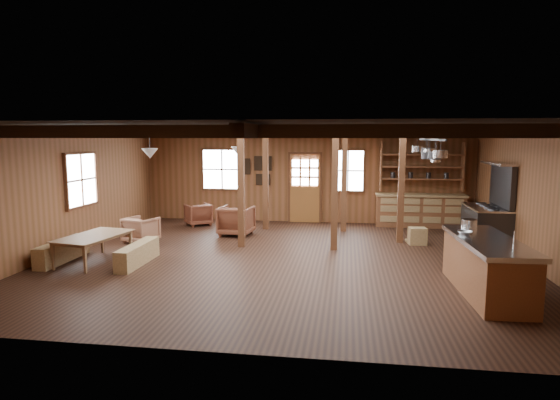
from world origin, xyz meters
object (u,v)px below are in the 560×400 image
object	(u,v)px
armchair_b	(236,221)
armchair_c	(141,230)
dining_table	(95,249)
commercial_range	(488,219)
armchair_a	(198,214)
kitchen_island	(487,266)

from	to	relation	value
armchair_b	armchair_c	bearing A→B (deg)	35.43
dining_table	armchair_b	distance (m)	3.84
commercial_range	armchair_c	distance (m)	8.46
commercial_range	dining_table	bearing A→B (deg)	-162.18
armchair_a	armchair_c	size ratio (longest dim) A/B	0.99
kitchen_island	armchair_a	bearing A→B (deg)	138.94
commercial_range	armchair_a	xyz separation A→B (m)	(-7.74, 1.60, -0.33)
kitchen_island	armchair_b	xyz separation A→B (m)	(-5.23, 4.02, -0.09)
dining_table	armchair_c	xyz separation A→B (m)	(0.14, 1.90, 0.03)
kitchen_island	commercial_range	size ratio (longest dim) A/B	1.26
armchair_b	kitchen_island	bearing A→B (deg)	148.48
dining_table	armchair_a	bearing A→B (deg)	-1.87
dining_table	armchair_b	size ratio (longest dim) A/B	1.90
kitchen_island	armchair_c	bearing A→B (deg)	156.22
armchair_a	armchair_b	size ratio (longest dim) A/B	0.82
kitchen_island	dining_table	world-z (taller)	kitchen_island
kitchen_island	armchair_c	world-z (taller)	kitchen_island
kitchen_island	commercial_range	bearing A→B (deg)	71.26
dining_table	armchair_b	xyz separation A→B (m)	(2.27, 3.10, 0.10)
armchair_b	armchair_c	xyz separation A→B (m)	(-2.13, -1.20, -0.07)
dining_table	armchair_a	size ratio (longest dim) A/B	2.33
commercial_range	armchair_a	size ratio (longest dim) A/B	2.85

